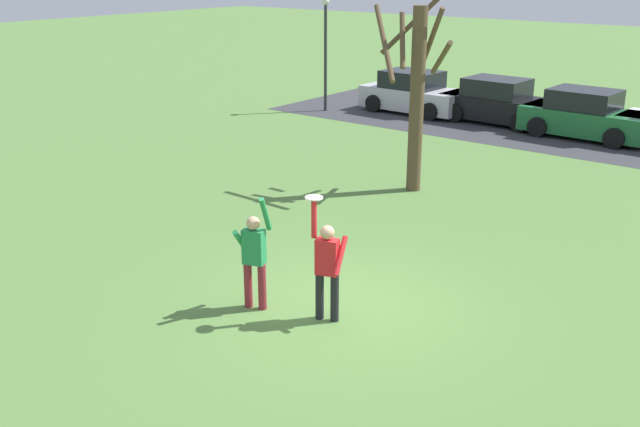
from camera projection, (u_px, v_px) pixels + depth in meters
ground_plane at (343, 306)px, 12.65m from camera, size 120.00×120.00×0.00m
person_catcher at (327, 265)px, 11.86m from camera, size 0.58×0.48×2.08m
person_defender at (254, 254)px, 12.26m from camera, size 0.62×0.56×2.04m
frisbee_disc at (314, 198)px, 11.56m from camera, size 0.29×0.29×0.02m
parked_car_silver at (414, 94)px, 28.28m from camera, size 4.16×2.16×1.59m
parked_car_black at (498, 103)px, 26.51m from camera, size 4.16×2.16×1.59m
parked_car_green at (586, 116)px, 24.30m from camera, size 4.16×2.16×1.59m
parking_strip at (638, 143)px, 23.78m from camera, size 26.49×6.40×0.01m
bare_tree_tall at (416, 89)px, 18.20m from camera, size 2.19×2.52×4.99m
lamppost_by_lot at (326, 43)px, 28.00m from camera, size 0.28×0.28×4.26m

